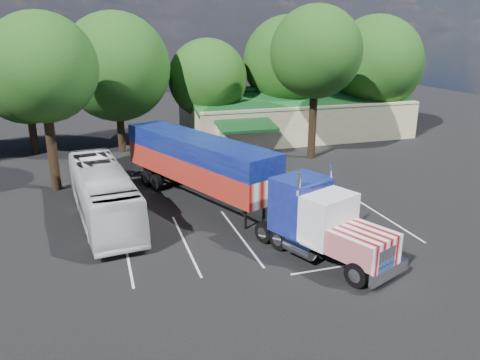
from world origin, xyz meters
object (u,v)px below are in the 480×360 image
object	(u,v)px
silver_sedan	(255,141)
tour_bus	(103,193)
bicycle	(263,168)
woman	(299,215)
semi_truck	(224,173)

from	to	relation	value
silver_sedan	tour_bus	bearing A→B (deg)	149.44
tour_bus	silver_sedan	size ratio (longest dim) A/B	3.21
bicycle	silver_sedan	distance (m)	9.18
woman	silver_sedan	world-z (taller)	woman
semi_truck	woman	size ratio (longest dim) A/B	12.83
semi_truck	tour_bus	world-z (taller)	semi_truck
semi_truck	bicycle	size ratio (longest dim) A/B	11.42
silver_sedan	bicycle	bearing A→B (deg)	179.43
tour_bus	silver_sedan	distance (m)	21.42
woman	silver_sedan	size ratio (longest dim) A/B	0.44
woman	bicycle	xyz separation A→B (m)	(1.84, 11.16, -0.35)
semi_truck	silver_sedan	distance (m)	17.99
woman	bicycle	bearing A→B (deg)	-19.47
silver_sedan	woman	bearing A→B (deg)	-177.22
woman	bicycle	distance (m)	11.31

